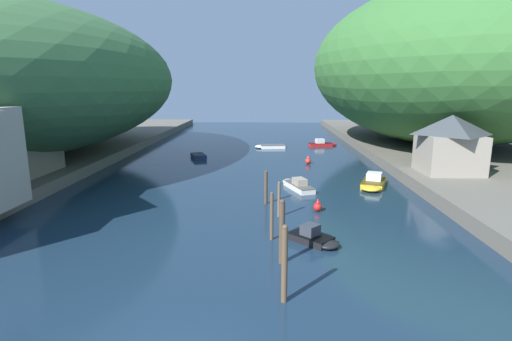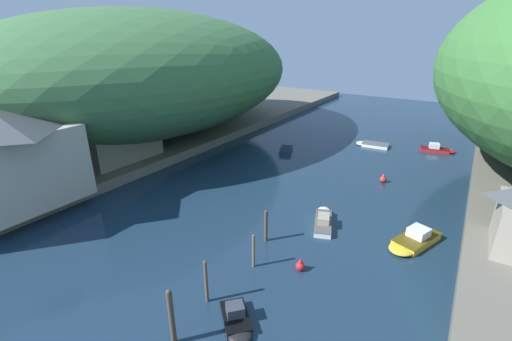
{
  "view_description": "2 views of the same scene",
  "coord_description": "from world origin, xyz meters",
  "views": [
    {
      "loc": [
        2.96,
        -11.41,
        9.46
      ],
      "look_at": [
        1.96,
        20.76,
        2.63
      ],
      "focal_mm": 28.0,
      "sensor_mm": 36.0,
      "label": 1
    },
    {
      "loc": [
        14.93,
        -0.38,
        15.71
      ],
      "look_at": [
        -2.93,
        27.55,
        2.4
      ],
      "focal_mm": 24.0,
      "sensor_mm": 36.0,
      "label": 2
    }
  ],
  "objects": [
    {
      "name": "boathouse_shed",
      "position": [
        -21.14,
        24.42,
        3.68
      ],
      "size": [
        6.04,
        9.96,
        4.9
      ],
      "color": "gray",
      "rests_on": "left_bank"
    },
    {
      "name": "boat_small_dinghy",
      "position": [
        -6.54,
        41.31,
        0.28
      ],
      "size": [
        2.88,
        4.27,
        0.57
      ],
      "rotation": [
        0.0,
        0.0,
        0.37
      ],
      "color": "navy",
      "rests_on": "water_surface"
    },
    {
      "name": "right_bank",
      "position": [
        27.3,
        30.0,
        0.58
      ],
      "size": [
        22.0,
        120.0,
        1.15
      ],
      "color": "#666056",
      "rests_on": "ground"
    },
    {
      "name": "mooring_post_nearest",
      "position": [
        3.71,
        4.88,
        1.83
      ],
      "size": [
        0.28,
        0.28,
        3.63
      ],
      "color": "brown",
      "rests_on": "water_surface"
    },
    {
      "name": "boat_red_skiff",
      "position": [
        5.67,
        25.23,
        0.34
      ],
      "size": [
        3.11,
        5.37,
        1.1
      ],
      "rotation": [
        0.0,
        0.0,
        0.36
      ],
      "color": "silver",
      "rests_on": "water_surface"
    },
    {
      "name": "boat_white_cruiser",
      "position": [
        11.81,
        52.8,
        0.34
      ],
      "size": [
        4.83,
        2.48,
        1.15
      ],
      "rotation": [
        0.0,
        0.0,
        4.92
      ],
      "color": "red",
      "rests_on": "water_surface"
    },
    {
      "name": "mooring_post_second",
      "position": [
        3.72,
        8.87,
        1.82
      ],
      "size": [
        0.31,
        0.31,
        3.62
      ],
      "color": "#4C3D2D",
      "rests_on": "water_surface"
    },
    {
      "name": "mooring_post_middle",
      "position": [
        3.2,
        12.26,
        1.55
      ],
      "size": [
        0.22,
        0.22,
        3.08
      ],
      "color": "brown",
      "rests_on": "water_surface"
    },
    {
      "name": "water_surface",
      "position": [
        0.0,
        30.0,
        0.0
      ],
      "size": [
        130.0,
        130.0,
        0.0
      ],
      "primitive_type": "plane",
      "color": "#192D42",
      "rests_on": "ground"
    },
    {
      "name": "right_bank_cottage",
      "position": [
        20.55,
        27.38,
        4.06
      ],
      "size": [
        5.69,
        5.42,
        5.63
      ],
      "color": "gray",
      "rests_on": "right_bank"
    },
    {
      "name": "channel_buoy_near",
      "position": [
        7.92,
        37.33,
        0.42
      ],
      "size": [
        0.72,
        0.72,
        1.08
      ],
      "color": "red",
      "rests_on": "water_surface"
    },
    {
      "name": "boat_near_quay",
      "position": [
        12.99,
        25.89,
        0.4
      ],
      "size": [
        3.65,
        5.59,
        1.28
      ],
      "rotation": [
        0.0,
        0.0,
        2.78
      ],
      "color": "gold",
      "rests_on": "water_surface"
    },
    {
      "name": "channel_buoy_far",
      "position": [
        6.8,
        18.19,
        0.39
      ],
      "size": [
        0.67,
        0.67,
        1.0
      ],
      "color": "red",
      "rests_on": "water_surface"
    },
    {
      "name": "hillside_left",
      "position": [
        -28.4,
        35.62,
        10.17
      ],
      "size": [
        38.32,
        53.64,
        18.04
      ],
      "color": "#3D6B3D",
      "rests_on": "left_bank"
    },
    {
      "name": "hillside_right",
      "position": [
        28.4,
        49.16,
        12.26
      ],
      "size": [
        37.15,
        52.01,
        22.22
      ],
      "color": "#387033",
      "rests_on": "right_bank"
    },
    {
      "name": "mooring_post_farthest",
      "position": [
        2.79,
        20.08,
        1.4
      ],
      "size": [
        0.29,
        0.29,
        2.79
      ],
      "color": "#4C3D2D",
      "rests_on": "water_surface"
    },
    {
      "name": "mooring_post_fourth",
      "position": [
        3.77,
        16.74,
        1.34
      ],
      "size": [
        0.22,
        0.22,
        2.67
      ],
      "color": "brown",
      "rests_on": "water_surface"
    },
    {
      "name": "boat_far_right_bank",
      "position": [
        5.87,
        11.71,
        0.34
      ],
      "size": [
        3.33,
        3.25,
        1.12
      ],
      "rotation": [
        0.0,
        0.0,
        3.96
      ],
      "color": "black",
      "rests_on": "water_surface"
    },
    {
      "name": "boat_far_upstream",
      "position": [
        3.09,
        50.32,
        0.23
      ],
      "size": [
        4.82,
        2.52,
        0.48
      ],
      "rotation": [
        0.0,
        0.0,
        1.65
      ],
      "color": "white",
      "rests_on": "water_surface"
    }
  ]
}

